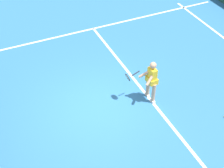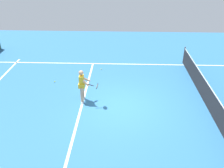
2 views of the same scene
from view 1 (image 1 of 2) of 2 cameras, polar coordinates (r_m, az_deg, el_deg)
The scene contains 4 objects.
ground_plane at distance 11.22m, azimuth -2.49°, elevation -3.88°, with size 23.77×23.77×0.00m, color teal.
service_line_marking at distance 11.81m, azimuth 5.52°, elevation -1.33°, with size 9.48×0.10×0.01m, color white.
sideline_right_marking at distance 14.82m, azimuth -9.66°, elevation 7.86°, with size 0.10×16.28×0.01m, color white.
tennis_player at distance 11.01m, azimuth 6.66°, elevation 0.73°, with size 0.76×0.94×1.55m.
Camera 1 is at (-7.52, 2.91, 7.81)m, focal length 53.44 mm.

